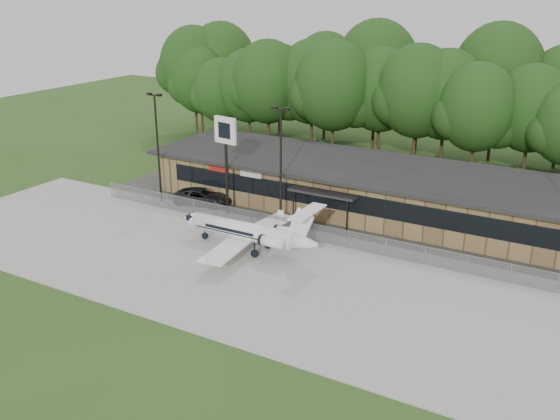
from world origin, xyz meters
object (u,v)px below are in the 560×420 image
Objects in this scene: terminal at (370,188)px; suv at (203,197)px; pole_sign at (226,141)px; business_jet at (249,232)px.

terminal reaches higher than suv.
pole_sign is (3.46, -0.96, 5.97)m from suv.
business_jet is at bearing -36.09° from pole_sign.
business_jet reaches higher than suv.
terminal is at bearing -77.82° from suv.
business_jet is 1.43× the size of pole_sign.
pole_sign is at bearing -117.01° from suv.
terminal is at bearing 70.55° from business_jet.
pole_sign reaches higher than business_jet.
pole_sign is at bearing -146.07° from terminal.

